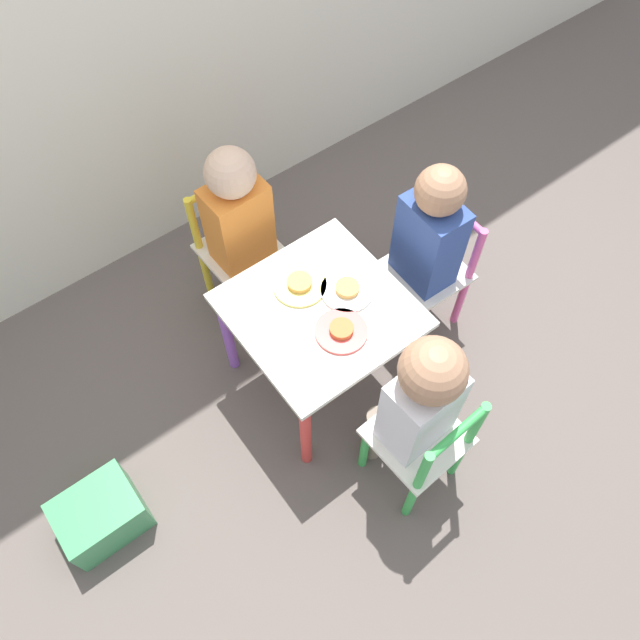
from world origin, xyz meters
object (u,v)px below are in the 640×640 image
(kids_table, at_px, (320,321))
(child_back, at_px, (241,225))
(chair_yellow, at_px, (238,250))
(storage_bin, at_px, (101,515))
(chair_pink, at_px, (429,271))
(plate_right, at_px, (347,290))
(child_right, at_px, (424,244))
(plate_back, at_px, (300,284))
(plate_front, at_px, (341,331))
(chair_green, at_px, (422,444))
(child_front, at_px, (417,401))

(kids_table, bearing_deg, child_back, 91.91)
(chair_yellow, distance_m, storage_bin, 1.00)
(chair_pink, xyz_separation_m, plate_right, (-0.37, 0.01, 0.19))
(child_right, relative_size, plate_back, 4.57)
(plate_front, bearing_deg, plate_right, 45.00)
(plate_back, height_order, storage_bin, plate_back)
(kids_table, distance_m, child_right, 0.43)
(kids_table, xyz_separation_m, plate_right, (0.11, 0.00, 0.08))
(chair_pink, bearing_deg, chair_green, -42.68)
(child_back, relative_size, storage_bin, 3.10)
(child_front, height_order, plate_front, child_front)
(kids_table, relative_size, child_right, 0.67)
(child_back, distance_m, child_front, 0.83)
(chair_pink, relative_size, child_right, 0.68)
(storage_bin, bearing_deg, chair_yellow, 29.99)
(kids_table, relative_size, chair_yellow, 0.98)
(chair_green, height_order, storage_bin, chair_green)
(child_front, bearing_deg, child_back, -90.56)
(child_right, bearing_deg, plate_right, -90.54)
(plate_right, bearing_deg, plate_back, 135.00)
(child_right, bearing_deg, plate_back, -104.14)
(chair_green, relative_size, plate_right, 3.20)
(plate_right, height_order, plate_back, same)
(kids_table, distance_m, plate_front, 0.14)
(child_back, height_order, child_front, child_front)
(chair_green, distance_m, child_front, 0.22)
(plate_front, bearing_deg, chair_pink, 10.97)
(kids_table, distance_m, chair_yellow, 0.49)
(storage_bin, bearing_deg, plate_front, -6.14)
(plate_front, xyz_separation_m, storage_bin, (-0.86, 0.09, -0.37))
(chair_yellow, bearing_deg, child_back, -90.00)
(plate_right, distance_m, storage_bin, 1.04)
(chair_yellow, distance_m, child_right, 0.68)
(chair_pink, height_order, plate_back, chair_pink)
(child_front, relative_size, storage_bin, 3.12)
(chair_green, distance_m, child_back, 0.91)
(chair_yellow, bearing_deg, chair_green, -89.44)
(kids_table, xyz_separation_m, chair_green, (0.03, -0.48, -0.11))
(plate_right, bearing_deg, child_right, -2.14)
(kids_table, height_order, plate_back, plate_back)
(child_back, bearing_deg, storage_bin, -155.14)
(kids_table, bearing_deg, chair_pink, -1.60)
(kids_table, xyz_separation_m, chair_pink, (0.48, -0.01, -0.11))
(child_back, bearing_deg, plate_front, -90.39)
(chair_yellow, bearing_deg, child_front, -89.47)
(chair_pink, relative_size, storage_bin, 2.15)
(chair_yellow, xyz_separation_m, child_back, (0.00, -0.06, 0.20))
(child_right, distance_m, plate_right, 0.31)
(kids_table, distance_m, storage_bin, 0.91)
(plate_front, bearing_deg, chair_green, -86.10)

